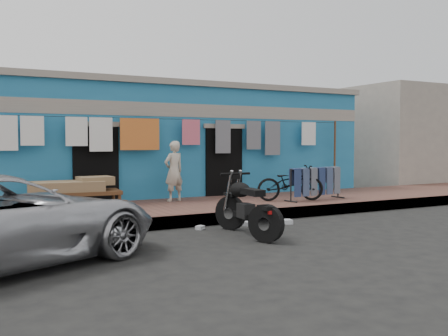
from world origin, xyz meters
TOP-DOWN VIEW (x-y plane):
  - ground at (0.00, 0.00)m, footprint 80.00×80.00m
  - sidewalk at (0.00, 3.00)m, footprint 28.00×3.00m
  - curb at (0.00, 1.55)m, footprint 28.00×0.10m
  - building at (-0.00, 6.99)m, footprint 12.20×5.20m
  - neighbor_right at (11.00, 7.00)m, footprint 6.00×5.00m
  - clothesline at (-0.39, 4.25)m, footprint 10.06×0.06m
  - seated_person at (-0.42, 3.87)m, footprint 0.61×0.49m
  - bicycle at (2.18, 2.59)m, footprint 1.78×1.11m
  - motorcycle at (-0.46, 0.21)m, footprint 0.78×1.81m
  - charpoy at (-2.87, 3.50)m, footprint 2.12×1.24m
  - jeans_rack at (2.86, 2.46)m, footprint 1.85×0.79m
  - litter_a at (-0.95, 1.20)m, footprint 0.21×0.20m
  - litter_b at (0.09, 1.15)m, footprint 0.22×0.20m
  - litter_c at (0.96, 0.96)m, footprint 0.23×0.26m

SIDE VIEW (x-z plane):
  - ground at x=0.00m, z-range 0.00..0.00m
  - litter_a at x=-0.95m, z-range 0.00..0.07m
  - litter_b at x=0.09m, z-range 0.00..0.09m
  - litter_c at x=0.96m, z-range 0.00..0.09m
  - sidewalk at x=0.00m, z-range 0.00..0.25m
  - curb at x=0.00m, z-range 0.00..0.25m
  - motorcycle at x=-0.46m, z-range 0.00..1.13m
  - charpoy at x=-2.87m, z-range 0.25..0.92m
  - jeans_rack at x=2.86m, z-range 0.25..1.10m
  - bicycle at x=2.18m, z-range 0.25..1.33m
  - seated_person at x=-0.42m, z-range 0.25..1.74m
  - building at x=0.00m, z-range 0.01..3.37m
  - clothesline at x=-0.39m, z-range 0.78..2.88m
  - neighbor_right at x=11.00m, z-range 0.00..3.80m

